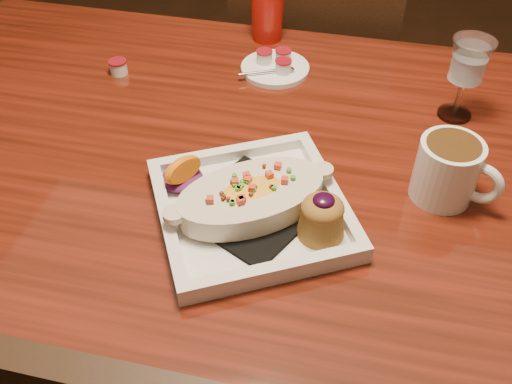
% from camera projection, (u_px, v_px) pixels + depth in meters
% --- Properties ---
extents(floor, '(7.00, 7.00, 0.00)m').
position_uv_depth(floor, '(263.00, 381.00, 1.47)').
color(floor, black).
rests_on(floor, ground).
extents(table, '(1.50, 0.90, 0.75)m').
position_uv_depth(table, '(265.00, 200.00, 1.02)').
color(table, maroon).
rests_on(table, floor).
extents(chair_far, '(0.42, 0.42, 0.93)m').
position_uv_depth(chair_far, '(314.00, 82.00, 1.56)').
color(chair_far, black).
rests_on(chair_far, floor).
extents(plate, '(0.37, 0.37, 0.08)m').
position_uv_depth(plate, '(257.00, 203.00, 0.83)').
color(plate, white).
rests_on(plate, table).
extents(coffee_mug, '(0.13, 0.09, 0.10)m').
position_uv_depth(coffee_mug, '(449.00, 169.00, 0.85)').
color(coffee_mug, white).
rests_on(coffee_mug, table).
extents(goblet, '(0.07, 0.07, 0.15)m').
position_uv_depth(goblet, '(468.00, 65.00, 0.97)').
color(goblet, silver).
rests_on(goblet, table).
extents(saucer, '(0.14, 0.14, 0.09)m').
position_uv_depth(saucer, '(275.00, 66.00, 1.14)').
color(saucer, white).
rests_on(saucer, table).
extents(creamer_loose, '(0.04, 0.04, 0.03)m').
position_uv_depth(creamer_loose, '(118.00, 67.00, 1.13)').
color(creamer_loose, silver).
rests_on(creamer_loose, table).
extents(red_tumbler, '(0.07, 0.07, 0.12)m').
position_uv_depth(red_tumbler, '(267.00, 11.00, 1.21)').
color(red_tumbler, '#B4150C').
rests_on(red_tumbler, table).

